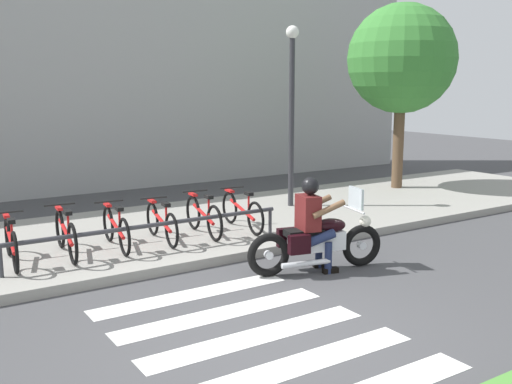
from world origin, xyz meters
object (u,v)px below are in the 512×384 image
bicycle_0 (11,242)px  tree_near_rack (402,59)px  rider (313,218)px  bike_rack (152,227)px  street_lamp (292,100)px  bicycle_4 (203,216)px  motorcycle (317,241)px  bicycle_1 (66,234)px  bicycle_3 (162,223)px  bicycle_2 (116,228)px  bicycle_5 (242,211)px

bicycle_0 → tree_near_rack: 10.36m
rider → bike_rack: size_ratio=0.31×
street_lamp → bicycle_4: bearing=-155.7°
bicycle_4 → tree_near_rack: 7.40m
bicycle_0 → motorcycle: bearing=-31.1°
motorcycle → tree_near_rack: (5.90, 4.04, 2.96)m
bicycle_1 → bicycle_3: bicycle_1 is taller
bicycle_4 → tree_near_rack: (6.59, 1.69, 2.92)m
bicycle_3 → street_lamp: size_ratio=0.39×
motorcycle → bike_rack: 2.61m
bicycle_2 → bicycle_4: bicycle_4 is taller
bicycle_4 → bicycle_5: bicycle_4 is taller
bicycle_0 → bike_rack: bicycle_0 is taller
rider → bicycle_5: rider is taller
bicycle_1 → bicycle_0: bearing=180.0°
bicycle_0 → bicycle_3: (2.41, 0.00, -0.01)m
bicycle_4 → bicycle_5: (0.80, 0.00, -0.01)m
bicycle_1 → rider: bearing=-37.6°
bicycle_3 → bicycle_4: 0.80m
bicycle_1 → bike_rack: bearing=-24.7°
bicycle_5 → bicycle_1: bearing=-180.0°
bicycle_4 → tree_near_rack: bearing=14.4°
street_lamp → motorcycle: bearing=-120.9°
street_lamp → tree_near_rack: (3.72, 0.40, 0.96)m
rider → bicycle_5: 2.36m
bicycle_4 → street_lamp: bearing=24.3°
rider → bicycle_4: (-0.61, 2.33, -0.34)m
street_lamp → bike_rack: bearing=-155.6°
rider → bicycle_5: bearing=85.3°
bicycle_0 → rider: bearing=-31.3°
bicycle_5 → bicycle_3: bearing=180.0°
bicycle_3 → bicycle_4: size_ratio=0.99×
bicycle_0 → tree_near_rack: tree_near_rack is taller
bicycle_1 → street_lamp: size_ratio=0.42×
bicycle_1 → bicycle_5: size_ratio=1.00×
bicycle_3 → street_lamp: street_lamp is taller
tree_near_rack → bicycle_4: bearing=-165.6°
bicycle_3 → bicycle_4: bicycle_4 is taller
motorcycle → bicycle_2: bearing=134.3°
bicycle_0 → bicycle_4: (3.21, -0.00, 0.01)m
bicycle_3 → tree_near_rack: 8.13m
rider → bike_rack: rider is taller
bicycle_0 → bicycle_3: bicycle_0 is taller
rider → street_lamp: (2.25, 3.62, 1.62)m
bicycle_5 → bike_rack: (-2.01, -0.55, 0.08)m
motorcycle → bicycle_0: bearing=148.9°
bicycle_1 → motorcycle: bearing=-37.2°
bicycle_0 → bicycle_3: 2.41m
bicycle_2 → bicycle_4: 1.60m
motorcycle → bicycle_2: 3.28m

